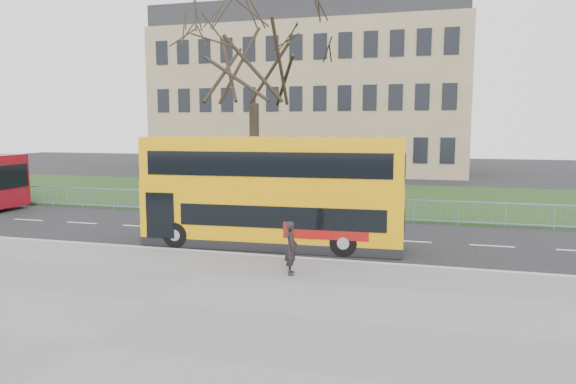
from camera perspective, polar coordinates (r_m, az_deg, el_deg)
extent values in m
plane|color=black|center=(19.46, -4.84, -6.03)|extent=(120.00, 120.00, 0.00)
cube|color=slate|center=(13.55, -14.83, -11.94)|extent=(80.00, 10.50, 0.12)
cube|color=#9A9B9D|center=(18.04, -6.53, -6.89)|extent=(80.00, 0.20, 0.14)
cube|color=#1C3212|center=(33.05, 3.64, -0.47)|extent=(80.00, 15.40, 0.08)
cube|color=#8E765A|center=(54.10, 2.87, 9.90)|extent=(30.00, 15.00, 14.00)
cube|color=orange|center=(19.28, -1.75, -2.40)|extent=(9.75, 2.74, 1.79)
cube|color=orange|center=(19.14, -1.77, 0.70)|extent=(9.75, 2.74, 0.31)
cube|color=orange|center=(19.05, -1.78, 3.56)|extent=(9.69, 2.69, 1.61)
cube|color=black|center=(18.03, -0.96, -2.85)|extent=(7.44, 0.38, 0.78)
cube|color=black|center=(17.96, -2.67, 3.08)|extent=(8.87, 0.45, 0.87)
cylinder|color=black|center=(19.60, -12.35, -4.65)|extent=(0.97, 0.30, 0.96)
cylinder|color=black|center=(17.94, 6.18, -5.63)|extent=(0.97, 0.30, 0.96)
imported|color=black|center=(15.22, 0.35, -6.22)|extent=(0.52, 0.66, 1.59)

